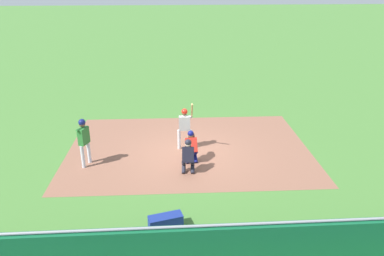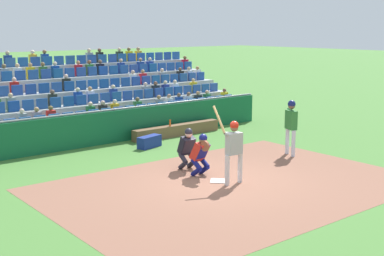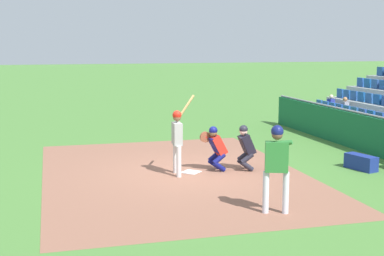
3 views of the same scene
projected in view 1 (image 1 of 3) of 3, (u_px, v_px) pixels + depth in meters
The scene contains 11 objects.
ground_plane at pixel (189, 153), 14.68m from camera, with size 160.00×160.00×0.00m, color #477A34.
infield_dirt_patch at pixel (189, 148), 15.14m from camera, with size 9.78×6.87×0.01m, color #895946.
home_plate_marker at pixel (189, 153), 14.68m from camera, with size 0.44×0.44×0.02m, color white.
batter_at_plate at pixel (185, 124), 14.65m from camera, with size 0.62×0.69×2.13m.
catcher_crouching at pixel (191, 145), 13.76m from camera, with size 0.49×0.74×1.27m.
home_plate_umpire at pixel (188, 155), 13.00m from camera, with size 0.49×0.48×1.29m.
dugout_wall at pixel (205, 247), 8.72m from camera, with size 15.28×0.24×1.27m.
dugout_bench at pixel (85, 250), 9.19m from camera, with size 4.00×0.40×0.44m, color brown.
water_bottle_on_bench at pixel (101, 235), 9.17m from camera, with size 0.07×0.07×0.26m, color #D94F19.
equipment_duffel_bag at pixel (166, 222), 10.25m from camera, with size 0.95×0.36×0.42m, color navy.
on_deck_batter at pixel (84, 137), 13.33m from camera, with size 0.38×0.58×1.86m.
Camera 1 is at (-0.75, -13.14, 6.60)m, focal length 34.21 mm.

